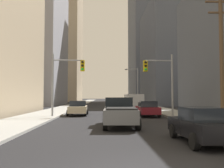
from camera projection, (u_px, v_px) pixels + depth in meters
name	position (u px, v px, depth m)	size (l,w,h in m)	color
sidewalk_left	(76.00, 105.00, 55.45)	(3.99, 160.00, 0.15)	#9E9E99
sidewalk_right	(138.00, 105.00, 55.96)	(3.99, 160.00, 0.15)	#9E9E99
pickup_truck_grey	(119.00, 112.00, 16.14)	(2.20, 5.46, 1.90)	slate
cargo_van_silver	(134.00, 101.00, 33.88)	(2.16, 5.27, 2.26)	#B7BABF
sedan_black	(203.00, 125.00, 10.32)	(1.95, 4.23, 1.52)	black
sedan_maroon	(147.00, 109.00, 23.98)	(1.95, 4.21, 1.52)	maroon
sedan_beige	(78.00, 108.00, 25.42)	(1.96, 4.27, 1.52)	#C6B793
traffic_signal_near_left	(66.00, 75.00, 23.10)	(3.07, 0.44, 6.00)	gray
traffic_signal_near_right	(160.00, 75.00, 23.42)	(2.87, 0.44, 6.00)	gray
utility_pole_right	(221.00, 54.00, 17.43)	(2.20, 0.28, 9.38)	brown
street_lamp_right	(136.00, 83.00, 47.64)	(2.61, 0.32, 7.50)	gray
building_left_mid_office	(9.00, 44.00, 56.15)	(24.26, 19.97, 28.09)	#93939E
building_left_far_tower	(57.00, 26.00, 99.77)	(18.93, 23.11, 60.85)	tan
building_right_mid_block	(179.00, 56.00, 58.45)	(15.46, 19.95, 23.29)	#4C515B
building_right_far_highrise	(155.00, 30.00, 97.51)	(18.79, 26.09, 56.65)	#4C515B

